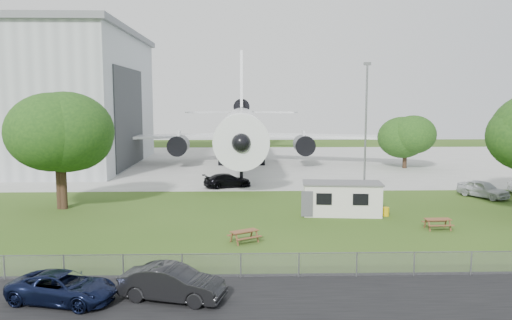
{
  "coord_description": "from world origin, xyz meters",
  "views": [
    {
      "loc": [
        -1.9,
        -34.28,
        9.12
      ],
      "look_at": [
        -0.73,
        8.0,
        4.0
      ],
      "focal_mm": 35.0,
      "sensor_mm": 36.0,
      "label": 1
    }
  ],
  "objects_px": {
    "airliner": "(241,127)",
    "picnic_west": "(244,242)",
    "car_centre_sedan": "(172,283)",
    "site_cabin": "(342,198)",
    "picnic_east": "(437,229)"
  },
  "relations": [
    {
      "from": "airliner",
      "to": "car_centre_sedan",
      "type": "distance_m",
      "value": 48.44
    },
    {
      "from": "airliner",
      "to": "picnic_east",
      "type": "height_order",
      "value": "airliner"
    },
    {
      "from": "airliner",
      "to": "car_centre_sedan",
      "type": "bearing_deg",
      "value": -93.71
    },
    {
      "from": "picnic_east",
      "to": "car_centre_sedan",
      "type": "relative_size",
      "value": 0.38
    },
    {
      "from": "airliner",
      "to": "picnic_west",
      "type": "height_order",
      "value": "airliner"
    },
    {
      "from": "airliner",
      "to": "picnic_west",
      "type": "relative_size",
      "value": 26.52
    },
    {
      "from": "site_cabin",
      "to": "airliner",
      "type": "bearing_deg",
      "value": 104.39
    },
    {
      "from": "site_cabin",
      "to": "picnic_east",
      "type": "height_order",
      "value": "site_cabin"
    },
    {
      "from": "picnic_west",
      "to": "picnic_east",
      "type": "relative_size",
      "value": 1.0
    },
    {
      "from": "picnic_west",
      "to": "car_centre_sedan",
      "type": "bearing_deg",
      "value": -139.98
    },
    {
      "from": "picnic_east",
      "to": "car_centre_sedan",
      "type": "xyz_separation_m",
      "value": [
        -17.03,
        -12.1,
        0.79
      ]
    },
    {
      "from": "picnic_west",
      "to": "airliner",
      "type": "bearing_deg",
      "value": 60.13
    },
    {
      "from": "picnic_west",
      "to": "car_centre_sedan",
      "type": "xyz_separation_m",
      "value": [
        -3.34,
        -9.27,
        0.79
      ]
    },
    {
      "from": "airliner",
      "to": "picnic_west",
      "type": "bearing_deg",
      "value": -89.68
    },
    {
      "from": "site_cabin",
      "to": "picnic_west",
      "type": "relative_size",
      "value": 3.81
    }
  ]
}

